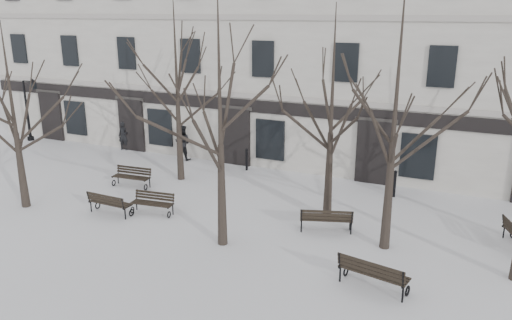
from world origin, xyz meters
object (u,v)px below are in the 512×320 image
Objects in this scene: tree_2 at (397,85)px; lamp_post at (29,105)px; bench_0 at (153,202)px; tree_0 at (11,95)px; bench_1 at (109,203)px; bench_2 at (373,273)px; bench_3 at (132,176)px; tree_1 at (220,92)px; bench_4 at (326,219)px.

lamp_post is (-22.12, 5.59, -3.24)m from tree_2.
tree_0 is at bearing -170.60° from bench_0.
tree_0 is 5.51m from bench_1.
bench_2 is at bearing 174.72° from bench_1.
tree_0 reaches higher than bench_3.
tree_1 is 4.78× the size of bench_0.
lamp_post is at bearing -9.58° from bench_2.
tree_0 is 14.11m from tree_2.
bench_2 is (5.23, -0.82, -4.64)m from tree_1.
tree_2 is at bearing -2.24° from bench_0.
bench_3 is at bearing -24.93° from bench_4.
bench_1 is 0.48× the size of lamp_post.
tree_1 is 6.13m from bench_0.
bench_1 is at bearing -72.33° from bench_3.
tree_0 reaches higher than bench_4.
tree_0 is 6.02m from bench_3.
tree_2 is at bearing 21.53° from tree_1.
lamp_post is at bearing 153.52° from bench_3.
bench_3 is at bearing 57.17° from tree_0.
tree_0 is 6.73m from bench_0.
bench_2 is at bearing 107.53° from bench_4.
bench_3 is at bearing -65.78° from bench_1.
tree_1 is 5.99m from bench_4.
bench_2 reaches higher than bench_4.
bench_2 is at bearing -20.13° from bench_0.
tree_1 is 18.91m from lamp_post.
tree_1 reaches higher than bench_2.
bench_0 is (-3.72, 1.22, -4.72)m from tree_1.
lamp_post reaches higher than bench_4.
bench_1 is (3.66, 0.73, -4.05)m from tree_0.
bench_3 is (-6.43, 3.41, -4.70)m from tree_1.
bench_4 is at bearing -42.89° from bench_2.
bench_1 is at bearing 175.41° from tree_1.
tree_1 is at bearing 2.06° from tree_0.
tree_1 is 0.95× the size of tree_2.
tree_1 reaches higher than bench_3.
bench_2 is at bearing -25.03° from bench_3.
bench_0 is at bearing 16.69° from tree_0.
tree_1 reaches higher than bench_0.
bench_1 is at bearing -171.23° from tree_2.
tree_2 reaches higher than bench_4.
bench_1 is at bearing -4.97° from bench_4.
tree_0 reaches higher than bench_0.
tree_1 reaches higher than lamp_post.
tree_1 is 2.19× the size of lamp_post.
bench_4 reaches higher than bench_3.
bench_3 is at bearing -8.88° from bench_2.
bench_2 is at bearing -20.67° from lamp_post.
tree_2 is at bearing -14.19° from lamp_post.
tree_1 is 6.99m from bench_1.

